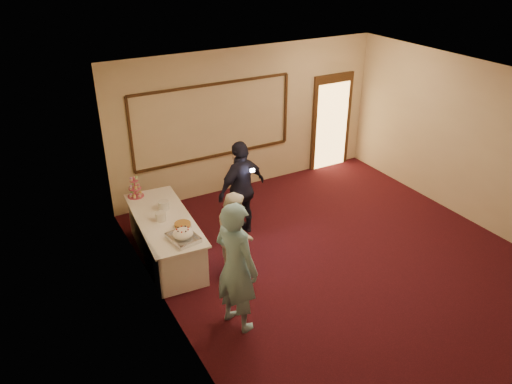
# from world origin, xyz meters

# --- Properties ---
(floor) EXTENTS (7.00, 7.00, 0.00)m
(floor) POSITION_xyz_m (0.00, 0.00, 0.00)
(floor) COLOR black
(floor) RESTS_ON ground
(room_walls) EXTENTS (6.04, 7.04, 3.02)m
(room_walls) POSITION_xyz_m (0.00, 0.00, 2.03)
(room_walls) COLOR beige
(room_walls) RESTS_ON floor
(wall_molding) EXTENTS (3.45, 0.04, 1.55)m
(wall_molding) POSITION_xyz_m (-0.80, 3.47, 1.60)
(wall_molding) COLOR #311D0E
(wall_molding) RESTS_ON room_walls
(doorway) EXTENTS (1.05, 0.07, 2.20)m
(doorway) POSITION_xyz_m (2.15, 3.45, 1.08)
(doorway) COLOR #311D0E
(doorway) RESTS_ON floor
(buffet_table) EXTENTS (1.03, 2.29, 0.77)m
(buffet_table) POSITION_xyz_m (-2.57, 1.68, 0.39)
(buffet_table) COLOR white
(buffet_table) RESTS_ON floor
(pavlova_tray) EXTENTS (0.45, 0.56, 0.20)m
(pavlova_tray) POSITION_xyz_m (-2.52, 0.91, 0.85)
(pavlova_tray) COLOR silver
(pavlova_tray) RESTS_ON buffet_table
(cupcake_stand) EXTENTS (0.29, 0.29, 0.42)m
(cupcake_stand) POSITION_xyz_m (-2.74, 2.66, 0.92)
(cupcake_stand) COLOR #C24769
(cupcake_stand) RESTS_ON buffet_table
(plate_stack_a) EXTENTS (0.18, 0.18, 0.15)m
(plate_stack_a) POSITION_xyz_m (-2.63, 1.64, 0.84)
(plate_stack_a) COLOR white
(plate_stack_a) RESTS_ON buffet_table
(plate_stack_b) EXTENTS (0.19, 0.19, 0.16)m
(plate_stack_b) POSITION_xyz_m (-2.46, 1.96, 0.85)
(plate_stack_b) COLOR white
(plate_stack_b) RESTS_ON buffet_table
(tart) EXTENTS (0.30, 0.30, 0.06)m
(tart) POSITION_xyz_m (-2.39, 1.28, 0.80)
(tart) COLOR white
(tart) RESTS_ON buffet_table
(man) EXTENTS (0.67, 0.82, 1.95)m
(man) POSITION_xyz_m (-2.26, -0.36, 0.98)
(man) COLOR #7CB4CD
(man) RESTS_ON floor
(woman) EXTENTS (0.74, 0.84, 1.45)m
(woman) POSITION_xyz_m (-1.72, 0.73, 0.73)
(woman) COLOR beige
(woman) RESTS_ON floor
(guest) EXTENTS (1.14, 0.72, 1.81)m
(guest) POSITION_xyz_m (-1.07, 1.77, 0.90)
(guest) COLOR black
(guest) RESTS_ON floor
(camera_flash) EXTENTS (0.08, 0.05, 0.05)m
(camera_flash) POSITION_xyz_m (-1.00, 1.48, 1.37)
(camera_flash) COLOR white
(camera_flash) RESTS_ON guest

